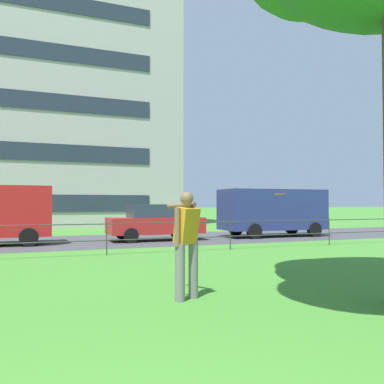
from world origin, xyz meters
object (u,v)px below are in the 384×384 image
car_red_left (154,222)px  panel_van_far_right (273,210)px  frisbee (280,194)px  person_thrower (186,241)px

car_red_left → panel_van_far_right: size_ratio=0.79×
panel_van_far_right → frisbee: bearing=-121.9°
frisbee → car_red_left: bearing=91.8°
person_thrower → car_red_left: bearing=76.4°
person_thrower → car_red_left: person_thrower is taller
panel_van_far_right → person_thrower: bearing=-128.7°
frisbee → panel_van_far_right: (5.60, 9.01, -0.51)m
person_thrower → frisbee: (2.84, 1.51, 0.83)m
frisbee → car_red_left: size_ratio=0.09×
person_thrower → frisbee: 3.33m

